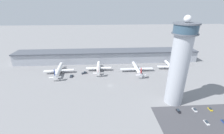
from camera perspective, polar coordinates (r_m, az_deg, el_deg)
name	(u,v)px	position (r m, az deg, el deg)	size (l,w,h in m)	color
ground_plane	(110,86)	(149.89, -0.75, -7.17)	(1000.00, 1000.00, 0.00)	gray
terminal_building	(107,56)	(210.79, -1.80, 4.23)	(248.72, 25.00, 16.08)	#A3A8B2
control_tower	(179,64)	(122.60, 24.25, 1.09)	(17.85, 17.85, 68.30)	#ADB2BC
parking_lot_surface	(206,124)	(125.56, 32.21, -17.82)	(64.00, 40.00, 0.01)	#424247
airplane_gate_alpha	(59,70)	(184.54, -19.67, -1.16)	(34.16, 41.08, 13.52)	white
airplane_gate_bravo	(99,68)	(181.37, -5.16, -0.28)	(30.34, 34.60, 13.13)	white
airplane_gate_charlie	(137,69)	(181.22, 9.43, -0.59)	(39.54, 38.90, 12.45)	silver
airplane_gate_delta	(171,66)	(198.55, 21.41, 0.22)	(32.13, 37.98, 11.51)	white
service_truck_catering	(84,73)	(177.92, -10.46, -2.23)	(6.88, 4.89, 2.53)	black
service_truck_fuel	(71,76)	(173.29, -15.19, -3.39)	(3.18, 6.14, 2.41)	black
car_green_van	(207,123)	(125.90, 32.35, -17.43)	(1.80, 4.80, 1.37)	black
car_silver_sedan	(224,122)	(133.08, 36.90, -16.32)	(1.90, 4.09, 1.46)	black
car_maroon_suv	(195,110)	(133.98, 28.97, -14.09)	(2.04, 4.69, 1.49)	black
car_red_hatchback	(178,111)	(127.49, 23.94, -15.03)	(2.00, 4.75, 1.54)	black
car_navy_sedan	(210,109)	(140.83, 33.36, -13.27)	(1.80, 4.09, 1.37)	black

